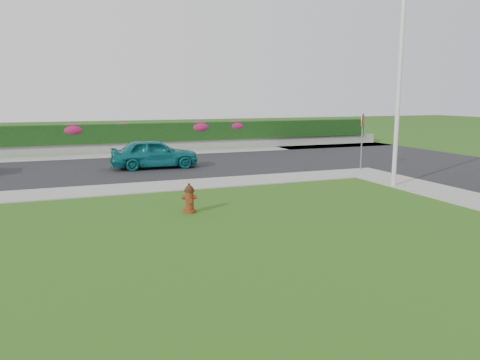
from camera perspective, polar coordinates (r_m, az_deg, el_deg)
name	(u,v)px	position (r m, az deg, el deg)	size (l,w,h in m)	color
ground	(340,258)	(9.91, 12.14, -9.32)	(120.00, 120.00, 0.00)	black
street_far	(67,171)	(22.02, -20.32, 1.01)	(26.00, 8.00, 0.04)	black
sidewalk_far	(38,195)	(17.11, -23.36, -1.65)	(24.00, 2.00, 0.04)	gray
curb_corner	(363,172)	(21.00, 14.77, 0.89)	(2.00, 2.00, 0.04)	gray
sidewalk_beyond	(140,154)	(27.30, -12.09, 3.06)	(34.00, 2.00, 0.04)	gray
retaining_wall	(136,147)	(28.74, -12.59, 3.95)	(34.00, 0.40, 0.60)	gray
hedge	(135,133)	(28.76, -12.68, 5.65)	(32.00, 0.90, 1.10)	black
fire_hydrant	(189,199)	(13.37, -6.19, -2.30)	(0.44, 0.42, 0.84)	#541D0D
sedan_teal	(154,153)	(21.76, -10.40, 3.21)	(1.58, 3.94, 1.34)	#0D6269
utility_pole	(399,94)	(17.86, 18.76, 9.88)	(0.16, 0.16, 6.71)	silver
stop_sign	(362,127)	(21.59, 14.69, 6.22)	(0.51, 0.50, 2.58)	slate
flower_clump_c	(73,130)	(28.35, -19.71, 5.77)	(1.48, 0.95, 0.74)	#B31E59
flower_clump_d	(122,127)	(28.54, -14.16, 6.23)	(1.09, 0.70, 0.54)	#B31E59
flower_clump_e	(199,127)	(29.49, -4.97, 6.46)	(1.49, 0.96, 0.74)	#B31E59
flower_clump_f	(236,126)	(30.26, -0.52, 6.63)	(1.35, 0.87, 0.68)	#B31E59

